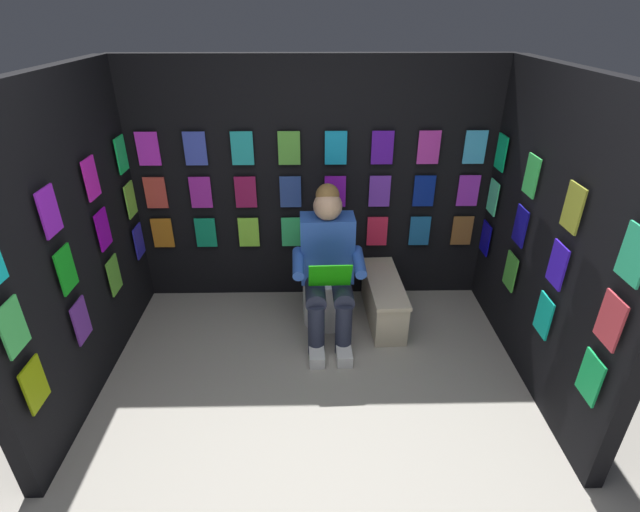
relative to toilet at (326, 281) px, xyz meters
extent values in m
plane|color=#9E998E|center=(0.10, 1.64, -0.33)|extent=(30.00, 30.00, 0.00)
cube|color=black|center=(0.10, -0.41, 0.68)|extent=(2.99, 0.10, 2.00)
cube|color=orange|center=(1.36, -0.32, 0.29)|extent=(0.17, 0.01, 0.26)
cube|color=#0E9465|center=(1.00, -0.32, 0.29)|extent=(0.17, 0.01, 0.26)
cube|color=#90ED39|center=(0.64, -0.32, 0.29)|extent=(0.17, 0.01, 0.26)
cube|color=#2DC768|center=(0.28, -0.32, 0.29)|extent=(0.17, 0.01, 0.26)
cube|color=#A9942F|center=(-0.08, -0.32, 0.29)|extent=(0.17, 0.01, 0.26)
cube|color=#E71E44|center=(-0.44, -0.32, 0.29)|extent=(0.17, 0.01, 0.26)
cube|color=#1963A6|center=(-0.80, -0.32, 0.29)|extent=(0.17, 0.01, 0.26)
cube|color=brown|center=(-1.16, -0.32, 0.29)|extent=(0.17, 0.01, 0.26)
cube|color=#D6433A|center=(1.36, -0.32, 0.65)|extent=(0.17, 0.01, 0.26)
cube|color=purple|center=(1.00, -0.32, 0.65)|extent=(0.17, 0.01, 0.26)
cube|color=#94124A|center=(0.64, -0.32, 0.65)|extent=(0.17, 0.01, 0.26)
cube|color=#254290|center=(0.28, -0.32, 0.65)|extent=(0.17, 0.01, 0.26)
cube|color=purple|center=(-0.08, -0.32, 0.65)|extent=(0.17, 0.01, 0.26)
cube|color=purple|center=(-0.44, -0.32, 0.65)|extent=(0.17, 0.01, 0.26)
cube|color=navy|center=(-0.80, -0.32, 0.65)|extent=(0.17, 0.01, 0.26)
cube|color=#A62ED0|center=(-1.16, -0.32, 0.65)|extent=(0.17, 0.01, 0.26)
cube|color=#DE2DE9|center=(1.36, -0.32, 1.01)|extent=(0.17, 0.01, 0.26)
cube|color=blue|center=(1.00, -0.32, 1.01)|extent=(0.17, 0.01, 0.26)
cube|color=#1FAFB0|center=(0.64, -0.32, 1.01)|extent=(0.17, 0.01, 0.26)
cube|color=#55AD37|center=(0.28, -0.32, 1.01)|extent=(0.17, 0.01, 0.26)
cube|color=#12A3DA|center=(-0.08, -0.32, 1.01)|extent=(0.17, 0.01, 0.26)
cube|color=#5312B3|center=(-0.44, -0.32, 1.01)|extent=(0.17, 0.01, 0.26)
cube|color=#C934B4|center=(-0.80, -0.32, 1.01)|extent=(0.17, 0.01, 0.26)
cube|color=#44B3F0|center=(-1.16, -0.32, 1.01)|extent=(0.17, 0.01, 0.26)
cube|color=black|center=(-1.39, 0.64, 0.68)|extent=(0.10, 2.00, 2.00)
cube|color=#0B0AA3|center=(-1.31, -0.17, 0.29)|extent=(0.01, 0.17, 0.26)
cube|color=green|center=(-1.31, 0.37, 0.29)|extent=(0.01, 0.17, 0.26)
cube|color=#0FB59E|center=(-1.31, 0.91, 0.29)|extent=(0.01, 0.17, 0.26)
cube|color=#18B557|center=(-1.31, 1.46, 0.29)|extent=(0.01, 0.17, 0.26)
cube|color=#49F09E|center=(-1.31, -0.17, 0.65)|extent=(0.01, 0.17, 0.26)
cube|color=#120E8C|center=(-1.31, 0.37, 0.65)|extent=(0.01, 0.17, 0.26)
cube|color=#391BDB|center=(-1.31, 0.91, 0.65)|extent=(0.01, 0.17, 0.26)
cube|color=#D23D48|center=(-1.31, 1.46, 0.65)|extent=(0.01, 0.17, 0.26)
cube|color=#0BBA68|center=(-1.31, -0.17, 1.01)|extent=(0.01, 0.17, 0.26)
cube|color=#3BD557|center=(-1.31, 0.37, 1.01)|extent=(0.01, 0.17, 0.26)
cube|color=#9FA831|center=(-1.31, 0.91, 1.01)|extent=(0.01, 0.17, 0.26)
cube|color=#2EBD81|center=(-1.31, 1.46, 1.01)|extent=(0.01, 0.17, 0.26)
cube|color=black|center=(1.60, 0.64, 0.68)|extent=(0.10, 2.00, 2.00)
cube|color=#88A20A|center=(1.51, 1.46, 0.29)|extent=(0.01, 0.17, 0.26)
cube|color=#6A2F9F|center=(1.51, 0.91, 0.29)|extent=(0.01, 0.17, 0.26)
cube|color=#65BD39|center=(1.51, 0.37, 0.29)|extent=(0.01, 0.17, 0.26)
cube|color=#2928C9|center=(1.51, -0.17, 0.29)|extent=(0.01, 0.17, 0.26)
cube|color=#43C95B|center=(1.51, 1.46, 0.65)|extent=(0.01, 0.17, 0.26)
cube|color=green|center=(1.51, 0.91, 0.65)|extent=(0.01, 0.17, 0.26)
cube|color=#9B0BC3|center=(1.51, 0.37, 0.65)|extent=(0.01, 0.17, 0.26)
cube|color=#83E742|center=(1.51, -0.17, 0.65)|extent=(0.01, 0.17, 0.26)
cube|color=#A023E4|center=(1.51, 0.91, 1.01)|extent=(0.01, 0.17, 0.26)
cube|color=#ED22D4|center=(1.51, 0.37, 1.01)|extent=(0.01, 0.17, 0.26)
cube|color=#18E660|center=(1.51, -0.17, 1.01)|extent=(0.01, 0.17, 0.26)
cylinder|color=white|center=(0.00, 0.08, -0.13)|extent=(0.38, 0.38, 0.40)
cylinder|color=white|center=(0.00, 0.08, 0.09)|extent=(0.41, 0.41, 0.02)
cube|color=white|center=(0.01, -0.18, 0.25)|extent=(0.39, 0.19, 0.36)
cylinder|color=white|center=(0.00, -0.09, 0.25)|extent=(0.39, 0.08, 0.39)
cube|color=blue|center=(0.00, 0.11, 0.36)|extent=(0.41, 0.23, 0.52)
sphere|color=tan|center=(0.00, 0.14, 0.71)|extent=(0.21, 0.21, 0.21)
sphere|color=olive|center=(0.00, 0.11, 0.78)|extent=(0.17, 0.17, 0.17)
cylinder|color=#23283D|center=(-0.11, 0.30, 0.11)|extent=(0.16, 0.40, 0.15)
cylinder|color=#23283D|center=(0.09, 0.31, 0.11)|extent=(0.16, 0.40, 0.15)
cylinder|color=#23283D|center=(-0.11, 0.48, -0.11)|extent=(0.12, 0.12, 0.42)
cylinder|color=#23283D|center=(0.09, 0.49, -0.11)|extent=(0.12, 0.12, 0.42)
cube|color=white|center=(-0.12, 0.54, -0.28)|extent=(0.12, 0.26, 0.09)
cube|color=white|center=(0.08, 0.55, -0.28)|extent=(0.12, 0.26, 0.09)
cylinder|color=blue|center=(-0.23, 0.28, 0.33)|extent=(0.09, 0.31, 0.13)
cylinder|color=blue|center=(0.21, 0.29, 0.33)|extent=(0.09, 0.31, 0.13)
cube|color=#17AF0A|center=(-0.01, 0.45, 0.32)|extent=(0.30, 0.14, 0.23)
cube|color=beige|center=(-0.47, 0.06, -0.16)|extent=(0.28, 0.77, 0.33)
cube|color=beige|center=(-0.47, 0.06, 0.02)|extent=(0.29, 0.80, 0.03)
camera|label=1|loc=(0.11, 3.26, 1.98)|focal=26.41mm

